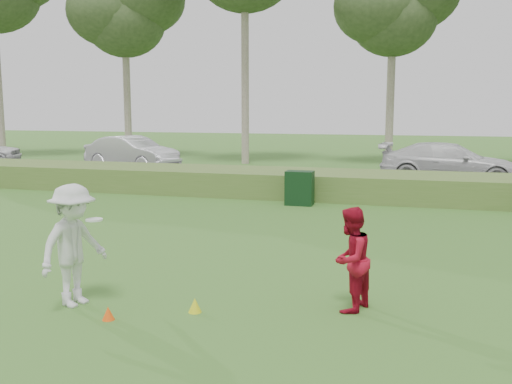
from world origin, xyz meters
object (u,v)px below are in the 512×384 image
(cone_yellow, at_px, (195,305))
(utility_cabinet, at_px, (300,188))
(player_white, at_px, (74,245))
(cone_orange, at_px, (108,313))
(car_mid, at_px, (132,153))
(player_red, at_px, (350,259))
(car_right, at_px, (450,163))

(cone_yellow, bearing_deg, utility_cabinet, 92.21)
(player_white, xyz_separation_m, utility_cabinet, (1.62, 10.55, -0.44))
(player_white, distance_m, cone_orange, 1.33)
(car_mid, bearing_deg, cone_orange, -136.81)
(player_red, relative_size, car_mid, 0.32)
(cone_yellow, relative_size, car_right, 0.04)
(player_white, distance_m, car_mid, 20.43)
(utility_cabinet, bearing_deg, car_mid, 142.37)
(utility_cabinet, xyz_separation_m, car_mid, (-10.37, 7.92, 0.35))
(player_white, bearing_deg, cone_yellow, -69.17)
(player_red, relative_size, cone_yellow, 7.19)
(cone_orange, distance_m, car_mid, 21.25)
(utility_cabinet, distance_m, car_right, 8.60)
(player_white, height_order, player_red, player_white)
(cone_orange, bearing_deg, utility_cabinet, 86.06)
(cone_yellow, bearing_deg, player_red, 18.01)
(utility_cabinet, distance_m, car_mid, 13.05)
(player_red, distance_m, car_mid, 21.88)
(cone_yellow, distance_m, utility_cabinet, 10.37)
(player_red, xyz_separation_m, car_right, (2.32, 16.53, 0.06))
(player_white, height_order, cone_yellow, player_white)
(player_red, bearing_deg, player_white, -57.74)
(utility_cabinet, height_order, car_mid, car_mid)
(player_red, xyz_separation_m, utility_cabinet, (-2.75, 9.58, -0.27))
(player_red, bearing_deg, cone_orange, -48.00)
(player_red, bearing_deg, utility_cabinet, -144.12)
(player_white, relative_size, cone_yellow, 8.59)
(cone_orange, relative_size, car_right, 0.04)
(cone_yellow, height_order, utility_cabinet, utility_cabinet)
(cone_yellow, xyz_separation_m, car_mid, (-10.77, 18.27, 0.80))
(car_mid, height_order, car_right, car_mid)
(player_white, distance_m, utility_cabinet, 10.68)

